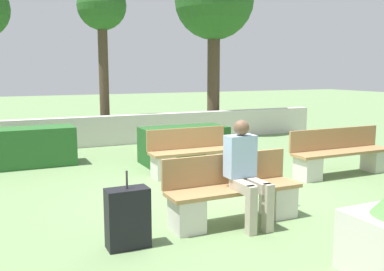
% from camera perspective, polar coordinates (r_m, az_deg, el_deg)
% --- Properties ---
extents(ground_plane, '(60.00, 60.00, 0.00)m').
position_cam_1_polar(ground_plane, '(6.81, 2.39, -8.04)').
color(ground_plane, '#6B8956').
extents(perimeter_wall, '(12.37, 0.30, 0.78)m').
position_cam_1_polar(perimeter_wall, '(11.57, -9.67, 0.74)').
color(perimeter_wall, beige).
rests_on(perimeter_wall, ground_plane).
extents(bench_front, '(1.82, 0.48, 0.87)m').
position_cam_1_polar(bench_front, '(5.62, 5.53, -8.12)').
color(bench_front, '#A37A4C').
rests_on(bench_front, ground_plane).
extents(bench_left_side, '(1.62, 0.48, 0.87)m').
position_cam_1_polar(bench_left_side, '(8.10, -0.14, -2.96)').
color(bench_left_side, '#A37A4C').
rests_on(bench_left_side, ground_plane).
extents(bench_right_side, '(2.12, 0.48, 0.87)m').
position_cam_1_polar(bench_right_side, '(8.55, 19.28, -2.68)').
color(bench_right_side, '#A37A4C').
rests_on(bench_right_side, ground_plane).
extents(person_seated_man, '(0.38, 0.64, 1.34)m').
position_cam_1_polar(person_seated_man, '(5.45, 7.13, -4.32)').
color(person_seated_man, '#B2A893').
rests_on(person_seated_man, ground_plane).
extents(hedge_block_near_left, '(2.13, 0.76, 0.80)m').
position_cam_1_polar(hedge_block_near_left, '(9.41, -21.83, -1.50)').
color(hedge_block_near_left, '#286028').
rests_on(hedge_block_near_left, ground_plane).
extents(hedge_block_near_right, '(1.83, 0.85, 0.77)m').
position_cam_1_polar(hedge_block_near_right, '(9.18, -1.08, -1.22)').
color(hedge_block_near_right, '#235623').
rests_on(hedge_block_near_right, ground_plane).
extents(suitcase, '(0.47, 0.25, 0.88)m').
position_cam_1_polar(suitcase, '(4.87, -8.57, -10.82)').
color(suitcase, black).
rests_on(suitcase, ground_plane).
extents(tree_center_left, '(1.33, 1.33, 4.37)m').
position_cam_1_polar(tree_center_left, '(12.26, -11.93, 15.79)').
color(tree_center_left, '#473828').
rests_on(tree_center_left, ground_plane).
extents(tree_center_right, '(2.39, 2.39, 5.27)m').
position_cam_1_polar(tree_center_right, '(13.44, 2.96, 17.34)').
color(tree_center_right, '#473828').
rests_on(tree_center_right, ground_plane).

